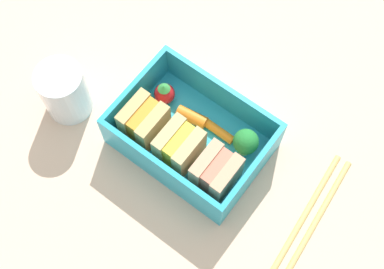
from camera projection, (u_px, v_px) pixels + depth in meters
The scene contains 12 objects.
ground_plane at pixel (192, 146), 64.72cm from camera, with size 120.00×120.00×2.00cm, color beige.
bento_tray at pixel (192, 141), 63.24cm from camera, with size 17.00×12.26×1.20cm, color #269EBC.
bento_rim at pixel (192, 131), 60.48cm from camera, with size 17.00×12.26×4.80cm.
sandwich_left at pixel (216, 172), 58.46cm from camera, with size 4.16×4.71×4.99cm.
sandwich_center_left at pixel (179, 146), 59.66cm from camera, with size 4.16×4.71×4.99cm.
sandwich_center at pixel (144, 122), 60.85cm from camera, with size 4.16×4.71×4.99cm.
broccoli_floret at pixel (246, 142), 59.95cm from camera, with size 2.95×2.95×4.07cm.
carrot_stick_left at pixel (218, 131), 62.55cm from camera, with size 1.06×1.06×4.18cm, color orange.
carrot_stick_far_left at pixel (192, 117), 63.02cm from camera, with size 1.50×1.50×3.69cm, color orange.
strawberry_far_left at pixel (164, 93), 63.53cm from camera, with size 2.51×2.51×3.11cm.
chopstick_pair at pixel (302, 233), 59.22cm from camera, with size 3.62×20.88×0.70cm.
drinking_glass at pixel (64, 91), 62.42cm from camera, with size 5.54×5.54×7.32cm, color white.
Camera 1 is at (-14.46, 19.18, 59.11)cm, focal length 50.00 mm.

